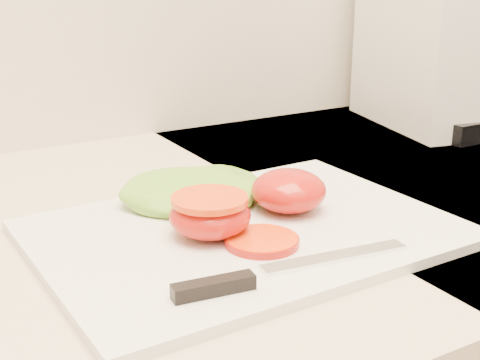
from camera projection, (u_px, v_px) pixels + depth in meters
cutting_board at (245, 232)px, 0.64m from camera, size 0.40×0.29×0.01m
tomato_half_dome at (289, 191)px, 0.68m from camera, size 0.08×0.08×0.04m
tomato_half_cut at (210, 214)px, 0.62m from camera, size 0.08×0.08×0.04m
tomato_slice_0 at (262, 241)px, 0.60m from camera, size 0.07×0.07×0.01m
lettuce_leaf_0 at (191, 192)px, 0.69m from camera, size 0.18×0.15×0.03m
lettuce_leaf_1 at (228, 185)px, 0.72m from camera, size 0.13×0.14×0.02m
knife at (264, 274)px, 0.54m from camera, size 0.22×0.03×0.01m
appliance at (449, 28)px, 1.04m from camera, size 0.25×0.29×0.30m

